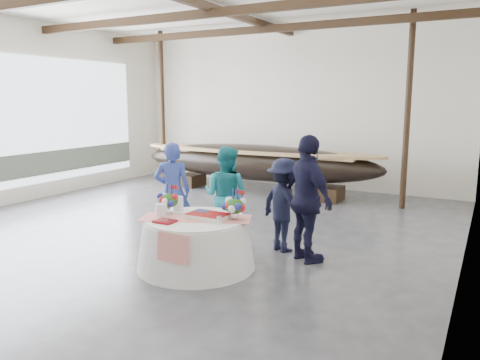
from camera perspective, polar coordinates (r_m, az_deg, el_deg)
The scene contains 12 objects.
floor at distance 9.03m, azimuth -8.68°, elevation -6.63°, with size 10.00×12.00×0.01m, color #3D3D42.
wall_back at distance 13.92m, azimuth 6.30°, elevation 8.58°, with size 10.00×0.02×4.50m, color silver.
wall_right at distance 6.89m, azimuth 26.36°, elevation 6.39°, with size 0.02×12.00×4.50m, color silver.
pavilion_structure at distance 9.40m, azimuth -6.36°, elevation 18.71°, with size 9.80×11.76×4.50m.
open_bay at distance 12.93m, azimuth -23.97°, elevation 5.82°, with size 0.03×7.00×3.20m.
longboat_display at distance 12.75m, azimuth 1.77°, elevation 2.19°, with size 7.07×1.41×1.33m.
banquet_table at distance 7.21m, azimuth -5.37°, elevation -7.61°, with size 1.80×1.80×0.77m.
tabletop_items at distance 7.18m, azimuth -5.21°, elevation -3.27°, with size 1.74×1.14×0.40m.
guest_woman_blue at distance 8.56m, azimuth -8.24°, elevation -1.37°, with size 0.65×0.43×1.79m, color navy.
guest_woman_teal at distance 8.17m, azimuth -1.73°, elevation -1.95°, with size 0.85×0.66×1.75m, color teal.
guest_man_left at distance 7.88m, azimuth 5.42°, elevation -3.06°, with size 1.02×0.59×1.58m, color black.
guest_man_right at distance 7.35m, azimuth 8.24°, elevation -2.33°, with size 1.18×0.49×2.01m, color black.
Camera 1 is at (5.28, -6.88, 2.54)m, focal length 35.00 mm.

